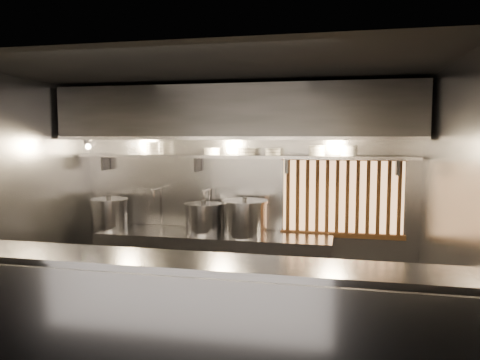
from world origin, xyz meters
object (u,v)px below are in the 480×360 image
at_px(stock_pot_left, 109,214).
at_px(stock_pot_right, 204,218).
at_px(pendant_bulb, 230,151).
at_px(heat_lamp, 87,142).
at_px(stock_pot_mid, 245,218).

relative_size(stock_pot_left, stock_pot_right, 1.06).
bearing_deg(stock_pot_left, pendant_bulb, 3.32).
distance_m(heat_lamp, stock_pot_left, 1.00).
xyz_separation_m(stock_pot_left, stock_pot_mid, (1.86, -0.01, 0.02)).
height_order(heat_lamp, stock_pot_mid, heat_lamp).
xyz_separation_m(pendant_bulb, stock_pot_right, (-0.34, -0.06, -0.87)).
distance_m(pendant_bulb, stock_pot_right, 0.93).
bearing_deg(heat_lamp, stock_pot_right, 11.20).
height_order(stock_pot_left, stock_pot_right, stock_pot_left).
bearing_deg(heat_lamp, stock_pot_left, 59.79).
bearing_deg(stock_pot_mid, heat_lamp, -172.96).
distance_m(heat_lamp, pendant_bulb, 1.83).
height_order(stock_pot_left, stock_pot_mid, stock_pot_mid).
xyz_separation_m(heat_lamp, stock_pot_right, (1.46, 0.29, -0.97)).
height_order(stock_pot_mid, stock_pot_right, stock_pot_mid).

